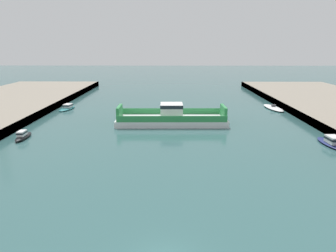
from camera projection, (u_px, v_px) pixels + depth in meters
name	position (u px, v px, depth m)	size (l,w,h in m)	color
chain_ferry	(172.00, 118.00, 54.86)	(19.89, 6.91, 3.73)	silver
moored_boat_near_left	(273.00, 108.00, 67.83)	(3.61, 8.60, 1.04)	white
moored_boat_near_right	(67.00, 107.00, 67.55)	(2.94, 6.33, 1.14)	#237075
moored_boat_mid_left	(332.00, 142.00, 43.10)	(2.53, 6.33, 1.43)	navy
moored_boat_far_left	(23.00, 136.00, 46.19)	(1.58, 4.96, 1.31)	black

